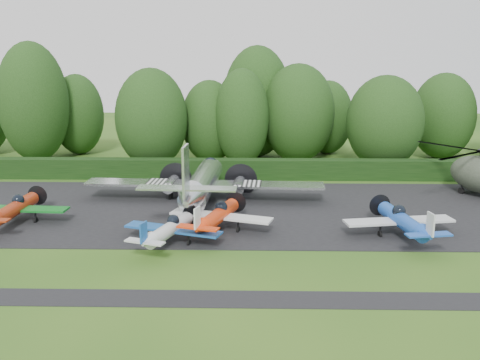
{
  "coord_description": "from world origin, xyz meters",
  "views": [
    {
      "loc": [
        2.73,
        -31.54,
        12.6
      ],
      "look_at": [
        1.84,
        10.13,
        2.5
      ],
      "focal_mm": 40.0,
      "sensor_mm": 36.0,
      "label": 1
    }
  ],
  "objects_px": {
    "light_plane_blue": "(402,220)",
    "helicopter": "(480,171)",
    "light_plane_white": "(170,229)",
    "light_plane_orange": "(218,216)",
    "transport_plane": "(202,183)",
    "light_plane_red": "(15,208)"
  },
  "relations": [
    {
      "from": "light_plane_blue",
      "to": "helicopter",
      "type": "bearing_deg",
      "value": 58.42
    },
    {
      "from": "light_plane_white",
      "to": "light_plane_blue",
      "type": "bearing_deg",
      "value": -12.74
    },
    {
      "from": "light_plane_orange",
      "to": "light_plane_blue",
      "type": "bearing_deg",
      "value": -22.16
    },
    {
      "from": "light_plane_white",
      "to": "light_plane_orange",
      "type": "relative_size",
      "value": 0.9
    },
    {
      "from": "light_plane_white",
      "to": "helicopter",
      "type": "relative_size",
      "value": 0.47
    },
    {
      "from": "transport_plane",
      "to": "light_plane_orange",
      "type": "xyz_separation_m",
      "value": [
        1.75,
        -6.89,
        -0.62
      ]
    },
    {
      "from": "light_plane_blue",
      "to": "transport_plane",
      "type": "bearing_deg",
      "value": 161.28
    },
    {
      "from": "helicopter",
      "to": "light_plane_orange",
      "type": "bearing_deg",
      "value": -132.0
    },
    {
      "from": "light_plane_white",
      "to": "light_plane_blue",
      "type": "distance_m",
      "value": 15.94
    },
    {
      "from": "helicopter",
      "to": "light_plane_white",
      "type": "bearing_deg",
      "value": -129.67
    },
    {
      "from": "light_plane_white",
      "to": "light_plane_red",
      "type": "bearing_deg",
      "value": 142.24
    },
    {
      "from": "light_plane_red",
      "to": "light_plane_white",
      "type": "distance_m",
      "value": 12.86
    },
    {
      "from": "light_plane_red",
      "to": "transport_plane",
      "type": "bearing_deg",
      "value": 18.67
    },
    {
      "from": "transport_plane",
      "to": "light_plane_orange",
      "type": "height_order",
      "value": "transport_plane"
    },
    {
      "from": "transport_plane",
      "to": "light_plane_orange",
      "type": "bearing_deg",
      "value": -78.81
    },
    {
      "from": "light_plane_orange",
      "to": "light_plane_white",
      "type": "bearing_deg",
      "value": -156.78
    },
    {
      "from": "light_plane_white",
      "to": "light_plane_orange",
      "type": "xyz_separation_m",
      "value": [
        3.07,
        2.67,
        0.12
      ]
    },
    {
      "from": "light_plane_white",
      "to": "light_plane_orange",
      "type": "height_order",
      "value": "light_plane_orange"
    },
    {
      "from": "light_plane_red",
      "to": "light_plane_orange",
      "type": "height_order",
      "value": "light_plane_orange"
    },
    {
      "from": "light_plane_red",
      "to": "light_plane_orange",
      "type": "xyz_separation_m",
      "value": [
        15.24,
        -1.48,
        0.0
      ]
    },
    {
      "from": "light_plane_white",
      "to": "light_plane_blue",
      "type": "relative_size",
      "value": 0.88
    },
    {
      "from": "light_plane_blue",
      "to": "helicopter",
      "type": "relative_size",
      "value": 0.54
    }
  ]
}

